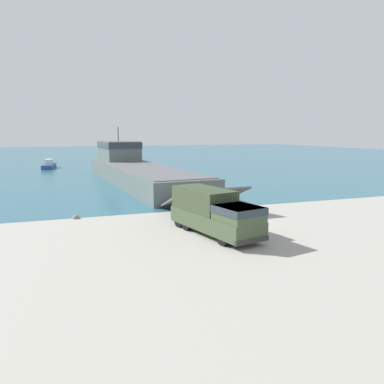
{
  "coord_description": "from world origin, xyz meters",
  "views": [
    {
      "loc": [
        -12.84,
        -26.79,
        7.05
      ],
      "look_at": [
        -2.56,
        2.34,
        2.18
      ],
      "focal_mm": 35.0,
      "sensor_mm": 36.0,
      "label": 1
    }
  ],
  "objects_px": {
    "landing_craft": "(134,167)",
    "soldier_on_ramp": "(250,219)",
    "military_truck": "(214,212)",
    "mooring_bollard": "(241,207)",
    "cargo_crate": "(243,237)",
    "moored_boat_a": "(49,165)"
  },
  "relations": [
    {
      "from": "landing_craft",
      "to": "soldier_on_ramp",
      "type": "height_order",
      "value": "landing_craft"
    },
    {
      "from": "military_truck",
      "to": "mooring_bollard",
      "type": "relative_size",
      "value": 12.35
    },
    {
      "from": "soldier_on_ramp",
      "to": "cargo_crate",
      "type": "distance_m",
      "value": 2.5
    },
    {
      "from": "soldier_on_ramp",
      "to": "military_truck",
      "type": "bearing_deg",
      "value": 2.3
    },
    {
      "from": "military_truck",
      "to": "mooring_bollard",
      "type": "bearing_deg",
      "value": 128.09
    },
    {
      "from": "military_truck",
      "to": "moored_boat_a",
      "type": "relative_size",
      "value": 1.09
    },
    {
      "from": "cargo_crate",
      "to": "mooring_bollard",
      "type": "bearing_deg",
      "value": 64.27
    },
    {
      "from": "landing_craft",
      "to": "cargo_crate",
      "type": "distance_m",
      "value": 34.34
    },
    {
      "from": "landing_craft",
      "to": "mooring_bollard",
      "type": "height_order",
      "value": "landing_craft"
    },
    {
      "from": "landing_craft",
      "to": "mooring_bollard",
      "type": "distance_m",
      "value": 25.79
    },
    {
      "from": "landing_craft",
      "to": "moored_boat_a",
      "type": "bearing_deg",
      "value": 111.66
    },
    {
      "from": "moored_boat_a",
      "to": "mooring_bollard",
      "type": "height_order",
      "value": "moored_boat_a"
    },
    {
      "from": "landing_craft",
      "to": "cargo_crate",
      "type": "height_order",
      "value": "landing_craft"
    },
    {
      "from": "moored_boat_a",
      "to": "cargo_crate",
      "type": "distance_m",
      "value": 61.47
    },
    {
      "from": "landing_craft",
      "to": "moored_boat_a",
      "type": "distance_m",
      "value": 28.64
    },
    {
      "from": "military_truck",
      "to": "soldier_on_ramp",
      "type": "bearing_deg",
      "value": 63.43
    },
    {
      "from": "mooring_bollard",
      "to": "cargo_crate",
      "type": "distance_m",
      "value": 10.06
    },
    {
      "from": "mooring_bollard",
      "to": "landing_craft",
      "type": "bearing_deg",
      "value": 101.45
    },
    {
      "from": "soldier_on_ramp",
      "to": "mooring_bollard",
      "type": "distance_m",
      "value": 7.77
    },
    {
      "from": "soldier_on_ramp",
      "to": "cargo_crate",
      "type": "relative_size",
      "value": 2.08
    },
    {
      "from": "military_truck",
      "to": "moored_boat_a",
      "type": "xyz_separation_m",
      "value": [
        -12.19,
        57.5,
        -0.99
      ]
    },
    {
      "from": "soldier_on_ramp",
      "to": "mooring_bollard",
      "type": "relative_size",
      "value": 2.58
    }
  ]
}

